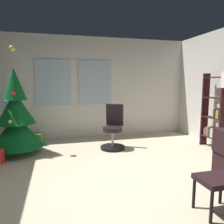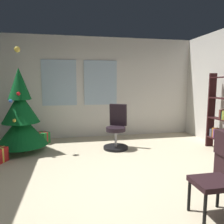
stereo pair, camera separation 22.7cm
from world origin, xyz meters
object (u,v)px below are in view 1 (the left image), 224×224
Objects in this scene: footstool at (217,183)px; bookshelf at (214,116)px; holiday_tree at (16,119)px; office_chair at (113,131)px; gift_box_green at (37,139)px.

footstool is 2.79m from bookshelf.
office_chair is at bearing -3.48° from holiday_tree.
holiday_tree is at bearing -118.86° from gift_box_green.
office_chair is (1.72, -0.76, 0.25)m from gift_box_green.
holiday_tree is 2.21× the size of office_chair.
footstool reaches higher than gift_box_green.
office_chair is at bearing 100.33° from footstool.
footstool is 1.19× the size of gift_box_green.
office_chair reaches higher than footstool.
bookshelf is at bearing 51.61° from footstool.
holiday_tree is at bearing 176.52° from office_chair.
office_chair reaches higher than gift_box_green.
holiday_tree is 4.34m from bookshelf.
footstool is 0.44× the size of office_chair.
office_chair is at bearing 165.56° from bookshelf.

